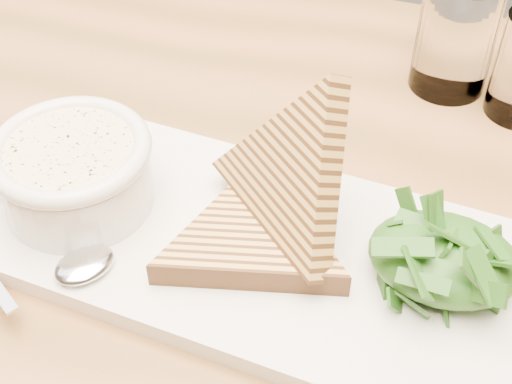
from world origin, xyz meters
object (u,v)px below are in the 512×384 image
(glass_near, at_px, (456,35))
(platter, at_px, (248,247))
(soup_bowl, at_px, (76,179))
(table_top, at_px, (432,290))

(glass_near, bearing_deg, platter, -113.33)
(platter, distance_m, glass_near, 0.31)
(platter, distance_m, soup_bowl, 0.15)
(table_top, relative_size, glass_near, 10.53)
(soup_bowl, bearing_deg, table_top, 5.08)
(platter, height_order, glass_near, glass_near)
(table_top, distance_m, platter, 0.15)
(table_top, distance_m, glass_near, 0.27)
(table_top, height_order, soup_bowl, soup_bowl)
(table_top, height_order, glass_near, glass_near)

